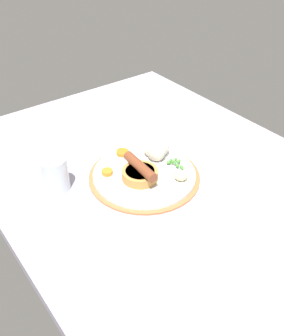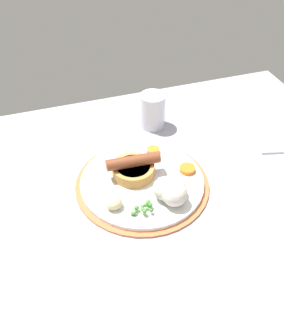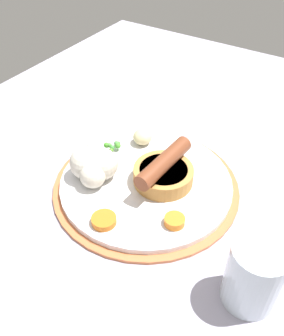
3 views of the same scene
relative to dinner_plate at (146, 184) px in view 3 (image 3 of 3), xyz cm
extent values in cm
cube|color=#9E99AD|center=(1.88, 4.18, -2.07)|extent=(110.00, 80.00, 3.00)
cylinder|color=#CC6B3D|center=(0.00, 0.00, -0.32)|extent=(28.23, 28.23, 0.50)
cylinder|color=silver|center=(0.00, 0.00, 0.13)|extent=(25.97, 25.97, 1.40)
cylinder|color=#BC8442|center=(1.22, -2.26, 2.06)|extent=(8.96, 8.96, 2.46)
cylinder|color=#33190C|center=(1.22, -2.26, 3.14)|extent=(7.17, 7.17, 0.30)
cylinder|color=brown|center=(1.22, -2.26, 4.53)|extent=(11.45, 3.15, 2.47)
sphere|color=#4E993C|center=(2.75, 8.81, 2.05)|extent=(0.80, 0.80, 0.80)
sphere|color=#41933E|center=(2.55, 8.06, 2.00)|extent=(0.75, 0.75, 0.75)
sphere|color=#3B8928|center=(1.22, 7.18, 1.55)|extent=(0.72, 0.72, 0.72)
sphere|color=#4E8429|center=(2.03, 7.86, 1.95)|extent=(0.80, 0.80, 0.80)
sphere|color=#4B9134|center=(1.03, 6.96, 1.58)|extent=(0.96, 0.96, 0.96)
sphere|color=#38883A|center=(0.95, 7.98, 1.75)|extent=(0.93, 0.93, 0.93)
sphere|color=#409626|center=(2.60, 9.36, 1.97)|extent=(0.90, 0.90, 0.90)
sphere|color=#428C3E|center=(4.27, 8.55, 1.50)|extent=(0.74, 0.74, 0.74)
sphere|color=#43922C|center=(3.72, 7.83, 1.76)|extent=(0.98, 0.98, 0.98)
sphere|color=#4A882A|center=(2.56, 9.17, 1.93)|extent=(0.70, 0.70, 0.70)
sphere|color=#4E8631|center=(4.48, 8.72, 1.43)|extent=(0.74, 0.74, 0.74)
sphere|color=#3C872B|center=(1.26, 9.35, 1.74)|extent=(0.80, 0.80, 0.80)
sphere|color=#38832C|center=(1.20, 7.29, 1.64)|extent=(0.83, 0.83, 0.83)
sphere|color=#428E33|center=(4.73, 8.55, 1.23)|extent=(0.80, 0.80, 0.80)
sphere|color=beige|center=(-5.08, 6.02, 2.79)|extent=(3.91, 3.91, 3.91)
sphere|color=beige|center=(-2.71, 6.02, 3.23)|extent=(4.79, 4.79, 4.79)
sphere|color=beige|center=(-3.90, 8.07, 3.37)|extent=(5.06, 5.06, 5.06)
ellipsoid|color=beige|center=(7.59, 5.47, 2.10)|extent=(3.93, 3.85, 2.53)
cylinder|color=orange|center=(-10.11, 0.30, 1.31)|extent=(3.55, 3.55, 0.96)
cylinder|color=orange|center=(-5.17, -7.74, 1.38)|extent=(3.11, 3.11, 1.10)
cylinder|color=silver|center=(-9.19, -19.69, 3.82)|extent=(6.29, 6.29, 8.77)
camera|label=1|loc=(59.58, -45.38, 58.24)|focal=40.00mm
camera|label=2|loc=(17.62, 53.51, 55.50)|focal=40.00mm
camera|label=3|loc=(-35.21, -21.83, 39.41)|focal=40.00mm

